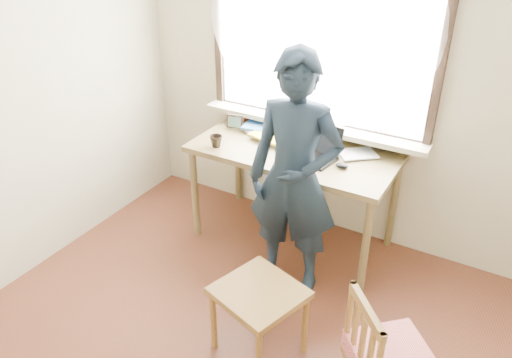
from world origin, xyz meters
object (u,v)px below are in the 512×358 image
Objects in this scene: desk at (294,160)px; mug_white at (285,129)px; laptop at (315,150)px; work_chair at (259,300)px; person at (294,178)px; mug_dark at (216,141)px.

mug_white is at bearing 132.52° from desk.
work_chair is at bearing -81.38° from laptop.
laptop is (0.18, -0.03, 0.14)m from desk.
mug_white is 0.78m from person.
desk is 0.89× the size of person.
mug_dark is (-0.71, -0.22, -0.01)m from laptop.
desk is 4.01× the size of laptop.
mug_dark is at bearing -127.56° from mug_white.
person is (0.22, -0.46, 0.12)m from desk.
desk is 1.24m from work_chair.
desk is at bearing 107.73° from person.
person is at bearing -83.91° from laptop.
work_chair is (0.53, -1.35, -0.47)m from mug_white.
mug_white reaches higher than desk.
desk is 13.26× the size of mug_white.
mug_white is 1.19× the size of mug_dark.
person is (0.05, -0.43, -0.02)m from laptop.
mug_white is 1.52m from work_chair.
mug_white is 0.58m from mug_dark.
laptop is 0.22× the size of person.
person is at bearing -64.19° from desk.
desk is 0.23m from laptop.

